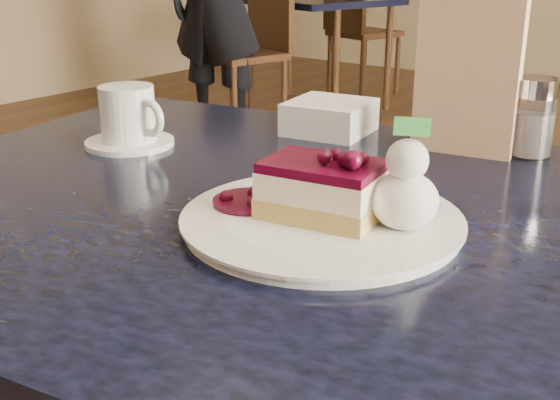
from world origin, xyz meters
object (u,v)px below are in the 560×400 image
Objects in this scene: cheesecake_slice at (322,190)px; bg_table_far_left at (309,99)px; main_table at (338,276)px; dessert_plate at (322,222)px; coffee_set at (129,120)px.

bg_table_far_left is at bearing 115.79° from cheesecake_slice.
main_table is 9.94× the size of cheesecake_slice.
cheesecake_slice is at bearing -90.00° from main_table.
dessert_plate is at bearing -39.11° from bg_table_far_left.
coffee_set reaches higher than dessert_plate.
dessert_plate is 0.41m from coffee_set.
dessert_plate reaches higher than main_table.
dessert_plate is at bearing 170.23° from cheesecake_slice.
bg_table_far_left is (-2.22, 3.10, -0.68)m from dessert_plate.
dessert_plate is (0.01, -0.05, 0.08)m from main_table.
main_table reaches higher than bg_table_far_left.
cheesecake_slice is (0.00, 0.00, 0.04)m from dessert_plate.
coffee_set is at bearing 164.56° from main_table.
cheesecake_slice reaches higher than bg_table_far_left.
cheesecake_slice is 3.88m from bg_table_far_left.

